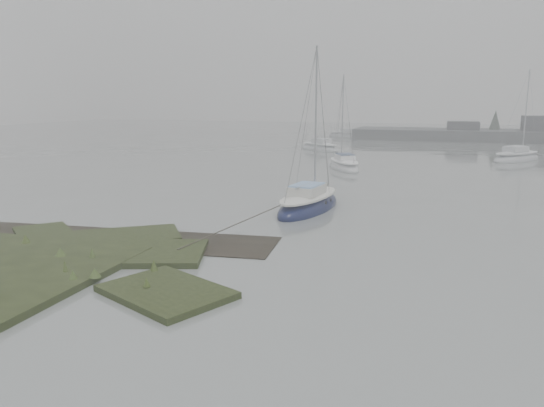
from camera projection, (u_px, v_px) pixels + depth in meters
The scene contains 6 objects.
ground at pixel (344, 166), 43.49m from camera, with size 160.00×160.00×0.00m, color slate.
sailboat_main at pixel (309, 205), 26.17m from camera, with size 2.84×6.27×8.54m.
sailboat_white at pixel (344, 166), 41.42m from camera, with size 4.06×5.78×7.82m.
sailboat_far_a at pixel (320, 148), 56.49m from camera, with size 5.60×5.04×8.04m.
sailboat_far_b at pixel (517, 158), 46.73m from camera, with size 5.36×5.97×8.56m.
sailboat_far_c at pixel (346, 135), 76.04m from camera, with size 5.92×3.61×7.94m.
Camera 1 is at (7.64, -12.99, 5.41)m, focal length 35.00 mm.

